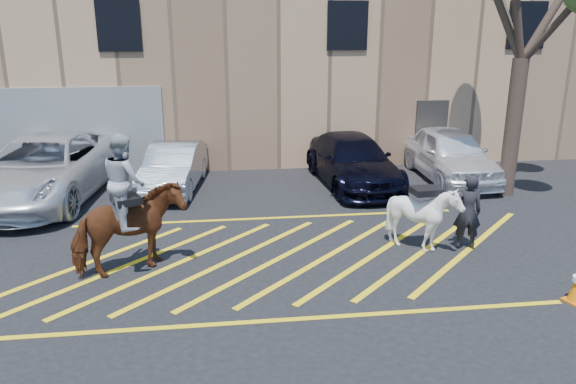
{
  "coord_description": "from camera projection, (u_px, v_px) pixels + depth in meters",
  "views": [
    {
      "loc": [
        -1.17,
        -11.04,
        4.81
      ],
      "look_at": [
        0.26,
        0.2,
        1.3
      ],
      "focal_mm": 35.0,
      "sensor_mm": 36.0,
      "label": 1
    }
  ],
  "objects": [
    {
      "name": "ground",
      "position": [
        277.0,
        253.0,
        12.03
      ],
      "size": [
        90.0,
        90.0,
        0.0
      ],
      "primitive_type": "plane",
      "color": "black",
      "rests_on": "ground"
    },
    {
      "name": "car_white_pickup",
      "position": [
        44.0,
        168.0,
        15.4
      ],
      "size": [
        3.72,
        6.62,
        1.75
      ],
      "primitive_type": "imported",
      "rotation": [
        0.0,
        0.0,
        -0.13
      ],
      "color": "silver",
      "rests_on": "ground"
    },
    {
      "name": "car_silver_sedan",
      "position": [
        174.0,
        167.0,
        16.34
      ],
      "size": [
        1.93,
        4.17,
        1.32
      ],
      "primitive_type": "imported",
      "rotation": [
        0.0,
        0.0,
        -0.14
      ],
      "color": "#9BA3A9",
      "rests_on": "ground"
    },
    {
      "name": "car_blue_suv",
      "position": [
        353.0,
        161.0,
        16.86
      ],
      "size": [
        2.4,
        5.11,
        1.44
      ],
      "primitive_type": "imported",
      "rotation": [
        0.0,
        0.0,
        0.08
      ],
      "color": "black",
      "rests_on": "ground"
    },
    {
      "name": "car_white_suv",
      "position": [
        450.0,
        154.0,
        17.39
      ],
      "size": [
        1.97,
        4.69,
        1.58
      ],
      "primitive_type": "imported",
      "rotation": [
        0.0,
        0.0,
        -0.02
      ],
      "color": "white",
      "rests_on": "ground"
    },
    {
      "name": "handler",
      "position": [
        467.0,
        212.0,
        12.06
      ],
      "size": [
        0.66,
        0.49,
        1.66
      ],
      "primitive_type": "imported",
      "rotation": [
        0.0,
        0.0,
        2.98
      ],
      "color": "black",
      "rests_on": "ground"
    },
    {
      "name": "warehouse",
      "position": [
        244.0,
        49.0,
        22.31
      ],
      "size": [
        32.42,
        10.2,
        7.3
      ],
      "color": "tan",
      "rests_on": "ground"
    },
    {
      "name": "hatching_zone",
      "position": [
        279.0,
        258.0,
        11.74
      ],
      "size": [
        12.6,
        5.12,
        0.01
      ],
      "color": "yellow",
      "rests_on": "ground"
    },
    {
      "name": "mounted_bay",
      "position": [
        128.0,
        219.0,
        10.78
      ],
      "size": [
        2.33,
        1.79,
        2.8
      ],
      "color": "brown",
      "rests_on": "ground"
    },
    {
      "name": "saddled_white",
      "position": [
        423.0,
        217.0,
        11.99
      ],
      "size": [
        1.31,
        1.45,
        1.5
      ],
      "color": "white",
      "rests_on": "ground"
    }
  ]
}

